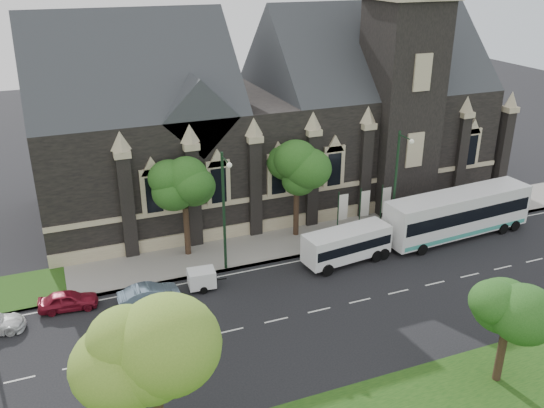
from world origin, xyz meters
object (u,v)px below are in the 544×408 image
tree_walk_left (186,184)px  tour_coach (458,213)px  tree_park_east (510,304)px  box_trailer (202,278)px  street_lamp_mid (225,206)px  sedan (149,294)px  tree_park_near (158,350)px  shuttle_bus (347,244)px  banner_flag_right (384,203)px  banner_flag_left (341,210)px  tree_walk_right (298,168)px  street_lamp_near (397,180)px  banner_flag_center (363,206)px  car_far_red (68,300)px

tree_walk_left → tour_coach: tree_walk_left is taller
tree_park_east → box_trailer: 19.69m
street_lamp_mid → sedan: 7.79m
tree_park_near → shuttle_bus: size_ratio=1.23×
banner_flag_right → shuttle_bus: (-5.55, -3.90, -0.87)m
banner_flag_left → sedan: banner_flag_left is taller
tree_walk_right → box_trailer: (-9.53, -5.30, -5.02)m
street_lamp_near → box_trailer: (-16.32, -1.69, -4.31)m
tree_park_near → box_trailer: 16.20m
tree_walk_left → box_trailer: 7.26m
banner_flag_right → banner_flag_left: bearing=180.0°
street_lamp_mid → banner_flag_left: 10.81m
banner_flag_center → box_trailer: banner_flag_center is taller
tree_walk_left → shuttle_bus: 12.65m
street_lamp_near → banner_flag_center: 3.74m
tree_park_east → tour_coach: tree_park_east is taller
tree_park_near → tour_coach: bearing=28.1°
banner_flag_left → street_lamp_near: bearing=-27.2°
tree_walk_right → banner_flag_left: tree_walk_right is taller
tour_coach → car_far_red: 30.11m
tree_walk_right → street_lamp_near: size_ratio=0.87×
tree_walk_right → street_lamp_mid: 8.10m
tour_coach → sedan: size_ratio=3.27×
box_trailer → banner_flag_center: bearing=19.1°
tree_park_near → sedan: bearing=82.7°
tree_park_east → street_lamp_mid: (-10.18, 16.42, 0.49)m
tree_park_near → tree_walk_left: size_ratio=1.12×
street_lamp_near → sedan: size_ratio=2.24×
banner_flag_center → shuttle_bus: size_ratio=0.57×
tree_park_near → sedan: tree_park_near is taller
street_lamp_near → banner_flag_right: size_ratio=2.25×
street_lamp_mid → tour_coach: 19.38m
tree_walk_right → tree_park_east: bearing=-81.6°
tour_coach → banner_flag_center: bearing=149.1°
banner_flag_center → sedan: (-18.30, -4.09, -1.72)m
street_lamp_near → street_lamp_mid: same height
tree_park_east → tree_walk_right: size_ratio=0.81×
banner_flag_right → tree_park_near: bearing=-141.1°
tree_park_near → tree_park_east: (17.95, -0.55, -1.80)m
tree_park_east → tree_walk_left: (-11.97, 20.03, 1.12)m
banner_flag_center → tree_walk_left: bearing=173.1°
banner_flag_center → shuttle_bus: (-3.55, -3.90, -0.87)m
tree_walk_left → sedan: tree_walk_left is taller
street_lamp_near → street_lamp_mid: 14.00m
street_lamp_near → car_far_red: (-25.00, -0.90, -4.48)m
car_far_red → tree_walk_left: bearing=-57.6°
banner_flag_right → street_lamp_near: bearing=-98.6°
tree_park_east → street_lamp_near: street_lamp_near is taller
tree_walk_right → shuttle_bus: (1.52, -5.61, -4.30)m
tree_walk_left → street_lamp_near: size_ratio=0.85×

